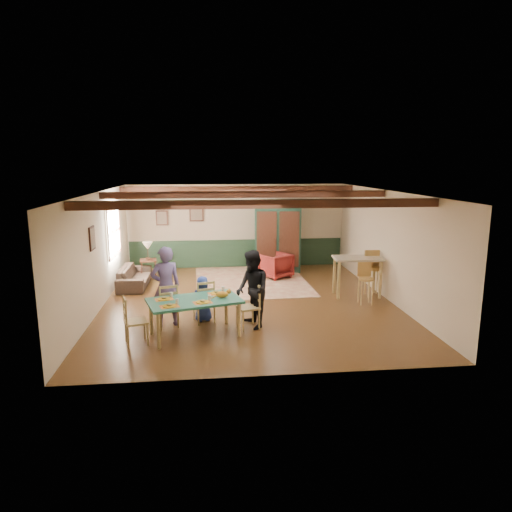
{
  "coord_description": "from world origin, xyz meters",
  "views": [
    {
      "loc": [
        -0.98,
        -10.75,
        3.35
      ],
      "look_at": [
        0.19,
        0.02,
        1.15
      ],
      "focal_mm": 32.0,
      "sensor_mm": 36.0,
      "label": 1
    }
  ],
  "objects": [
    {
      "name": "dining_table",
      "position": [
        -1.25,
        -2.11,
        0.37
      ],
      "size": [
        1.97,
        1.44,
        0.74
      ],
      "primitive_type": null,
      "rotation": [
        0.0,
        0.0,
        0.29
      ],
      "color": "#1F634F",
      "rests_on": "floor"
    },
    {
      "name": "place_setting_far_left",
      "position": [
        -1.84,
        -2.02,
        0.79
      ],
      "size": [
        0.46,
        0.39,
        0.11
      ],
      "primitive_type": null,
      "rotation": [
        0.0,
        0.0,
        0.29
      ],
      "color": "gold",
      "rests_on": "dining_table"
    },
    {
      "name": "counter_table",
      "position": [
        2.82,
        0.25,
        0.51
      ],
      "size": [
        1.26,
        0.79,
        1.01
      ],
      "primitive_type": null,
      "rotation": [
        0.0,
        0.0,
        -0.07
      ],
      "color": "beige",
      "rests_on": "floor"
    },
    {
      "name": "person_man",
      "position": [
        -1.85,
        -1.46,
        0.85
      ],
      "size": [
        0.71,
        0.56,
        1.69
      ],
      "primitive_type": "imported",
      "rotation": [
        0.0,
        0.0,
        3.43
      ],
      "color": "slate",
      "rests_on": "floor"
    },
    {
      "name": "place_setting_far_right",
      "position": [
        -0.8,
        -1.72,
        0.79
      ],
      "size": [
        0.46,
        0.39,
        0.11
      ],
      "primitive_type": null,
      "rotation": [
        0.0,
        0.0,
        0.29
      ],
      "color": "gold",
      "rests_on": "dining_table"
    },
    {
      "name": "end_table",
      "position": [
        -2.72,
        2.63,
        0.29
      ],
      "size": [
        0.52,
        0.52,
        0.58
      ],
      "primitive_type": null,
      "rotation": [
        0.0,
        0.0,
        0.12
      ],
      "color": "black",
      "rests_on": "floor"
    },
    {
      "name": "window_left",
      "position": [
        -3.47,
        1.7,
        1.55
      ],
      "size": [
        0.06,
        1.6,
        1.3
      ],
      "primitive_type": null,
      "color": "white",
      "rests_on": "wall_left"
    },
    {
      "name": "table_lamp",
      "position": [
        -2.72,
        2.63,
        0.84
      ],
      "size": [
        0.3,
        0.3,
        0.53
      ],
      "primitive_type": null,
      "rotation": [
        0.0,
        0.0,
        -0.01
      ],
      "color": "tan",
      "rests_on": "end_table"
    },
    {
      "name": "picture_back_a",
      "position": [
        -1.3,
        3.97,
        1.8
      ],
      "size": [
        0.45,
        0.04,
        0.55
      ],
      "primitive_type": null,
      "color": "gray",
      "rests_on": "wall_back"
    },
    {
      "name": "place_setting_near_center",
      "position": [
        -1.09,
        -2.32,
        0.79
      ],
      "size": [
        0.46,
        0.39,
        0.11
      ],
      "primitive_type": null,
      "rotation": [
        0.0,
        0.0,
        0.29
      ],
      "color": "gold",
      "rests_on": "dining_table"
    },
    {
      "name": "wall_right",
      "position": [
        3.5,
        0.0,
        1.35
      ],
      "size": [
        0.02,
        8.0,
        2.7
      ],
      "primitive_type": "cube",
      "color": "beige",
      "rests_on": "floor"
    },
    {
      "name": "bar_stool_right",
      "position": [
        3.24,
        0.21,
        0.58
      ],
      "size": [
        0.43,
        0.47,
        1.16
      ],
      "primitive_type": null,
      "rotation": [
        0.0,
        0.0,
        -0.05
      ],
      "color": "#B48946",
      "rests_on": "floor"
    },
    {
      "name": "dining_chair_end_right",
      "position": [
        -0.17,
        -1.79,
        0.47
      ],
      "size": [
        0.53,
        0.52,
        0.93
      ],
      "primitive_type": null,
      "rotation": [
        0.0,
        0.0,
        -1.28
      ],
      "color": "tan",
      "rests_on": "floor"
    },
    {
      "name": "bar_stool_left",
      "position": [
        2.81,
        -0.45,
        0.5
      ],
      "size": [
        0.38,
        0.41,
        1.0
      ],
      "primitive_type": null,
      "rotation": [
        0.0,
        0.0,
        -0.06
      ],
      "color": "#B48946",
      "rests_on": "floor"
    },
    {
      "name": "cat",
      "position": [
        -0.71,
        -2.05,
        0.83
      ],
      "size": [
        0.38,
        0.23,
        0.18
      ],
      "primitive_type": null,
      "rotation": [
        0.0,
        0.0,
        0.29
      ],
      "color": "orange",
      "rests_on": "dining_table"
    },
    {
      "name": "wainscot_back",
      "position": [
        0.0,
        3.98,
        0.45
      ],
      "size": [
        6.95,
        0.03,
        0.9
      ],
      "primitive_type": "cube",
      "color": "#1B3220",
      "rests_on": "floor"
    },
    {
      "name": "ceiling_beam_mid",
      "position": [
        0.0,
        0.4,
        2.61
      ],
      "size": [
        6.95,
        0.16,
        0.16
      ],
      "primitive_type": "cube",
      "color": "black",
      "rests_on": "ceiling"
    },
    {
      "name": "area_rug",
      "position": [
        0.26,
        2.02,
        0.01
      ],
      "size": [
        3.24,
        3.82,
        0.01
      ],
      "primitive_type": "cube",
      "rotation": [
        0.0,
        0.0,
        0.02
      ],
      "color": "beige",
      "rests_on": "floor"
    },
    {
      "name": "armoire",
      "position": [
        1.21,
        3.19,
        1.11
      ],
      "size": [
        1.63,
        0.81,
        2.22
      ],
      "primitive_type": "cube",
      "rotation": [
        0.0,
        0.0,
        -0.12
      ],
      "color": "#143225",
      "rests_on": "floor"
    },
    {
      "name": "ceiling",
      "position": [
        0.0,
        0.0,
        2.7
      ],
      "size": [
        7.0,
        8.0,
        0.02
      ],
      "primitive_type": "cube",
      "color": "silver",
      "rests_on": "wall_back"
    },
    {
      "name": "dining_chair_far_right",
      "position": [
        -1.08,
        -1.32,
        0.47
      ],
      "size": [
        0.52,
        0.53,
        0.93
      ],
      "primitive_type": null,
      "rotation": [
        0.0,
        0.0,
        3.43
      ],
      "color": "tan",
      "rests_on": "floor"
    },
    {
      "name": "place_setting_near_left",
      "position": [
        -1.7,
        -2.5,
        0.79
      ],
      "size": [
        0.46,
        0.39,
        0.11
      ],
      "primitive_type": null,
      "rotation": [
        0.0,
        0.0,
        0.29
      ],
      "color": "gold",
      "rests_on": "dining_table"
    },
    {
      "name": "ceiling_beam_back",
      "position": [
        0.0,
        3.0,
        2.61
      ],
      "size": [
        6.95,
        0.16,
        0.16
      ],
      "primitive_type": "cube",
      "color": "black",
      "rests_on": "ceiling"
    },
    {
      "name": "wall_back",
      "position": [
        0.0,
        4.0,
        1.35
      ],
      "size": [
        7.0,
        0.02,
        2.7
      ],
      "primitive_type": "cube",
      "color": "beige",
      "rests_on": "floor"
    },
    {
      "name": "picture_back_b",
      "position": [
        -2.4,
        3.97,
        1.65
      ],
      "size": [
        0.38,
        0.04,
        0.48
      ],
      "primitive_type": null,
      "color": "gray",
      "rests_on": "wall_back"
    },
    {
      "name": "armchair",
      "position": [
        1.04,
        2.37,
        0.37
      ],
      "size": [
        1.09,
        1.1,
        0.73
      ],
      "primitive_type": "imported",
      "rotation": [
        0.0,
        0.0,
        -2.58
      ],
      "color": "#4D0F11",
      "rests_on": "floor"
    },
    {
      "name": "dining_chair_far_left",
      "position": [
        -1.83,
        -1.54,
        0.47
      ],
      "size": [
        0.52,
        0.53,
        0.93
      ],
      "primitive_type": null,
      "rotation": [
        0.0,
        0.0,
        3.43
      ],
      "color": "tan",
      "rests_on": "floor"
    },
    {
      "name": "ceiling_beam_front",
      "position": [
        0.0,
        -2.3,
        2.61
      ],
      "size": [
        6.95,
        0.16,
        0.16
      ],
      "primitive_type": "cube",
      "color": "black",
      "rests_on": "ceiling"
    },
    {
      "name": "sofa",
      "position": [
        -3.01,
        1.87,
        0.27
      ],
      "size": [
        0.75,
        1.87,
        0.54
      ],
      "primitive_type": "imported",
      "rotation": [
        0.0,
        0.0,
        1.56
      ],
      "color": "#382A23",
      "rests_on": "floor"
    },
    {
      "name": "floor",
      "position": [
        0.0,
        0.0,
        0.0
      ],
      "size": [
        8.0,
        8.0,
        0.0
      ],
      "primitive_type": "plane",
      "color": "#482B14",
      "rests_on": "ground"
    },
    {
      "name": "picture_left_wall",
      "position": [
        -3.47,
        -0.6,
        1.75
      ],
      "size": [
        0.04,
        0.42,
        0.52
      ],
      "primitive_type": null,
      "color": "gray",
      "rests_on": "wall_left"
    },
    {
      "name": "dining_chair_end_left",
      "position": [
        -2.34,
        -2.43,
        0.47
      ],
      "size": [
        0.53,
        0.52,
        0.93
      ],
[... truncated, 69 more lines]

